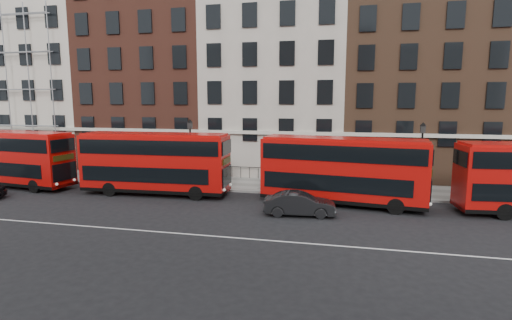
% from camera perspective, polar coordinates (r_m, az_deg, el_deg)
% --- Properties ---
extents(ground, '(120.00, 120.00, 0.00)m').
position_cam_1_polar(ground, '(23.07, -4.53, -9.17)').
color(ground, black).
rests_on(ground, ground).
extents(pavement, '(80.00, 5.00, 0.15)m').
position_cam_1_polar(pavement, '(32.89, 0.87, -3.59)').
color(pavement, slate).
rests_on(pavement, ground).
extents(kerb, '(80.00, 0.30, 0.16)m').
position_cam_1_polar(kerb, '(30.50, -0.09, -4.55)').
color(kerb, gray).
rests_on(kerb, ground).
extents(road_centre_line, '(70.00, 0.12, 0.01)m').
position_cam_1_polar(road_centre_line, '(21.27, -6.14, -10.75)').
color(road_centre_line, white).
rests_on(road_centre_line, ground).
extents(building_terrace, '(64.00, 11.95, 22.00)m').
position_cam_1_polar(building_terrace, '(39.57, 2.70, 13.28)').
color(building_terrace, beige).
rests_on(building_terrace, ground).
extents(bus_a, '(10.96, 3.92, 4.51)m').
position_cam_1_polar(bus_a, '(37.84, -31.48, 0.35)').
color(bus_a, '#B10B09').
rests_on(bus_a, ground).
extents(bus_b, '(11.04, 3.04, 4.60)m').
position_cam_1_polar(bus_b, '(30.49, -14.27, -0.26)').
color(bus_b, '#B10B09').
rests_on(bus_b, ground).
extents(bus_c, '(11.06, 4.04, 4.54)m').
position_cam_1_polar(bus_c, '(27.23, 12.19, -1.30)').
color(bus_c, '#B10B09').
rests_on(bus_c, ground).
extents(car_front, '(4.50, 1.96, 1.44)m').
position_cam_1_polar(car_front, '(24.70, 6.27, -6.25)').
color(car_front, black).
rests_on(car_front, ground).
extents(lamp_post_left, '(0.44, 0.44, 5.33)m').
position_cam_1_polar(lamp_post_left, '(32.68, -9.34, 1.56)').
color(lamp_post_left, black).
rests_on(lamp_post_left, pavement).
extents(lamp_post_right, '(0.44, 0.44, 5.33)m').
position_cam_1_polar(lamp_post_right, '(30.53, 22.53, 0.52)').
color(lamp_post_right, black).
rests_on(lamp_post_right, pavement).
extents(iron_railings, '(6.60, 0.06, 1.00)m').
position_cam_1_polar(iron_railings, '(34.89, 1.61, -1.91)').
color(iron_railings, black).
rests_on(iron_railings, pavement).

